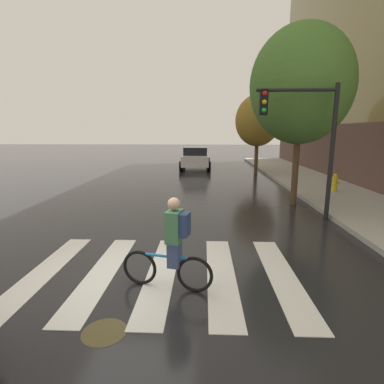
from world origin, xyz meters
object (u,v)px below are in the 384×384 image
fire_hydrant (335,182)px  street_tree_near (301,85)px  sedan_mid (195,158)px  cyclist (173,245)px  street_tree_mid (258,121)px  manhole_cover (104,332)px  traffic_light_near (306,129)px

fire_hydrant → street_tree_near: size_ratio=0.12×
fire_hydrant → sedan_mid: bearing=125.5°
sedan_mid → street_tree_near: street_tree_near is taller
cyclist → fire_hydrant: (6.45, 8.65, -0.31)m
sedan_mid → street_tree_mid: bearing=-31.8°
sedan_mid → street_tree_mid: (4.11, -2.55, 2.62)m
sedan_mid → fire_hydrant: (6.54, -9.17, -0.31)m
cyclist → manhole_cover: bearing=-124.7°
fire_hydrant → manhole_cover: bearing=-126.5°
manhole_cover → sedan_mid: 19.09m
cyclist → street_tree_mid: street_tree_mid is taller
street_tree_near → street_tree_mid: 8.68m
cyclist → street_tree_near: bearing=58.7°
manhole_cover → street_tree_mid: (4.88, 16.51, 3.46)m
traffic_light_near → fire_hydrant: 5.49m
cyclist → traffic_light_near: (3.65, 4.54, 2.02)m
sedan_mid → cyclist: (0.09, -17.82, -0.00)m
cyclist → street_tree_near: street_tree_near is taller
manhole_cover → fire_hydrant: size_ratio=0.82×
sedan_mid → traffic_light_near: bearing=-74.2°
traffic_light_near → street_tree_near: 2.66m
manhole_cover → street_tree_near: size_ratio=0.10×
traffic_light_near → manhole_cover: bearing=-128.0°
street_tree_mid → sedan_mid: bearing=148.2°
sedan_mid → street_tree_near: 12.44m
fire_hydrant → street_tree_near: bearing=-140.2°
manhole_cover → sedan_mid: bearing=87.7°
street_tree_mid → manhole_cover: bearing=-106.5°
sedan_mid → cyclist: bearing=-89.7°
manhole_cover → fire_hydrant: 12.30m
street_tree_near → fire_hydrant: bearing=39.8°
sedan_mid → fire_hydrant: size_ratio=6.10×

